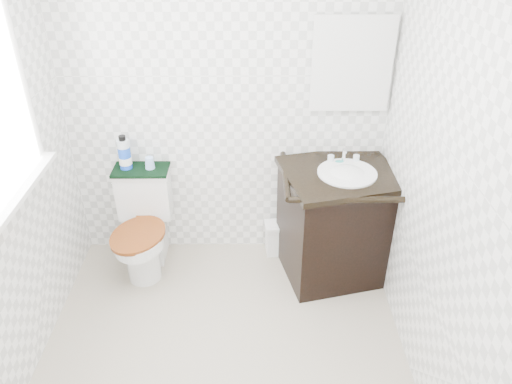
{
  "coord_description": "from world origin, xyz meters",
  "views": [
    {
      "loc": [
        0.18,
        -1.95,
        2.41
      ],
      "look_at": [
        0.2,
        0.75,
        0.76
      ],
      "focal_mm": 35.0,
      "sensor_mm": 36.0,
      "label": 1
    }
  ],
  "objects_px": {
    "vanity": "(337,220)",
    "mouthwash_bottle": "(124,153)",
    "trash_bin": "(277,238)",
    "toilet": "(145,228)",
    "cup": "(150,163)"
  },
  "relations": [
    {
      "from": "vanity",
      "to": "mouthwash_bottle",
      "type": "relative_size",
      "value": 3.77
    },
    {
      "from": "vanity",
      "to": "trash_bin",
      "type": "bearing_deg",
      "value": 154.03
    },
    {
      "from": "vanity",
      "to": "trash_bin",
      "type": "height_order",
      "value": "vanity"
    },
    {
      "from": "toilet",
      "to": "vanity",
      "type": "height_order",
      "value": "vanity"
    },
    {
      "from": "toilet",
      "to": "trash_bin",
      "type": "distance_m",
      "value": 0.99
    },
    {
      "from": "toilet",
      "to": "trash_bin",
      "type": "xyz_separation_m",
      "value": [
        0.96,
        0.13,
        -0.19
      ]
    },
    {
      "from": "trash_bin",
      "to": "cup",
      "type": "bearing_deg",
      "value": -179.78
    },
    {
      "from": "vanity",
      "to": "mouthwash_bottle",
      "type": "bearing_deg",
      "value": 172.27
    },
    {
      "from": "trash_bin",
      "to": "cup",
      "type": "distance_m",
      "value": 1.11
    },
    {
      "from": "vanity",
      "to": "trash_bin",
      "type": "xyz_separation_m",
      "value": [
        -0.4,
        0.2,
        -0.3
      ]
    },
    {
      "from": "toilet",
      "to": "vanity",
      "type": "xyz_separation_m",
      "value": [
        1.37,
        -0.07,
        0.11
      ]
    },
    {
      "from": "toilet",
      "to": "trash_bin",
      "type": "relative_size",
      "value": 2.74
    },
    {
      "from": "trash_bin",
      "to": "mouthwash_bottle",
      "type": "xyz_separation_m",
      "value": [
        -1.06,
        0.0,
        0.72
      ]
    },
    {
      "from": "mouthwash_bottle",
      "to": "toilet",
      "type": "bearing_deg",
      "value": -52.75
    },
    {
      "from": "vanity",
      "to": "toilet",
      "type": "bearing_deg",
      "value": 177.13
    }
  ]
}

